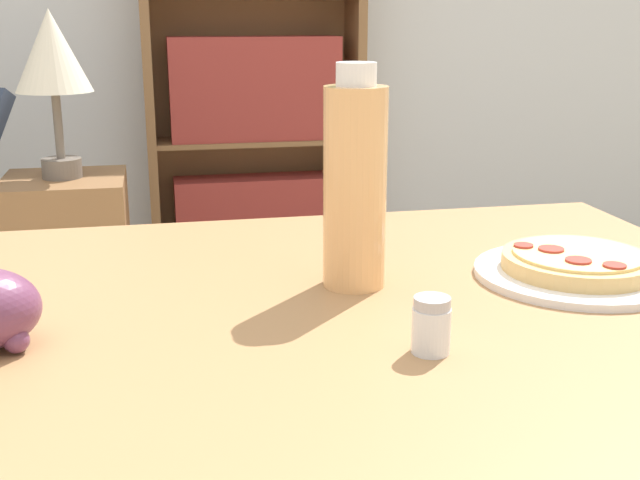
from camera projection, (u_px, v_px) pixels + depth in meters
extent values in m
cube|color=#A37549|center=(328.00, 332.00, 0.90)|extent=(1.13, 0.92, 0.03)
cylinder|color=#A37549|center=(550.00, 421.00, 1.48)|extent=(0.06, 0.06, 0.72)
cylinder|color=white|center=(576.00, 274.00, 1.03)|extent=(0.26, 0.26, 0.01)
cylinder|color=#DBB26B|center=(577.00, 262.00, 1.02)|extent=(0.19, 0.19, 0.02)
cylinder|color=#EACC7A|center=(578.00, 253.00, 1.02)|extent=(0.16, 0.16, 0.00)
cylinder|color=#A83328|center=(615.00, 265.00, 0.96)|extent=(0.03, 0.03, 0.00)
cylinder|color=#A83328|center=(578.00, 260.00, 0.98)|extent=(0.03, 0.03, 0.00)
cylinder|color=#A83328|center=(551.00, 249.00, 1.03)|extent=(0.03, 0.03, 0.00)
cylinder|color=#A83328|center=(523.00, 245.00, 1.04)|extent=(0.03, 0.03, 0.00)
sphere|color=#6B3856|center=(16.00, 340.00, 0.79)|extent=(0.03, 0.03, 0.03)
cylinder|color=#EFB270|center=(355.00, 189.00, 0.97)|extent=(0.08, 0.08, 0.25)
cylinder|color=white|center=(356.00, 74.00, 0.93)|extent=(0.05, 0.05, 0.03)
cylinder|color=white|center=(431.00, 330.00, 0.80)|extent=(0.04, 0.04, 0.05)
cylinder|color=#B7B7BC|center=(432.00, 303.00, 0.79)|extent=(0.04, 0.04, 0.01)
cube|color=brown|center=(148.00, 72.00, 3.11)|extent=(0.04, 0.25, 1.72)
cube|color=brown|center=(355.00, 69.00, 3.27)|extent=(0.04, 0.25, 1.72)
cube|color=brown|center=(250.00, 69.00, 3.30)|extent=(0.87, 0.01, 1.72)
cube|color=brown|center=(258.00, 271.00, 3.42)|extent=(0.79, 0.24, 0.02)
cube|color=#99332D|center=(258.00, 225.00, 3.34)|extent=(0.67, 0.18, 0.40)
cube|color=brown|center=(255.00, 141.00, 3.27)|extent=(0.79, 0.24, 0.02)
cube|color=#99332D|center=(255.00, 88.00, 3.19)|extent=(0.67, 0.18, 0.40)
cube|color=brown|center=(72.00, 284.00, 2.36)|extent=(0.34, 0.34, 0.63)
cylinder|color=#665B51|center=(62.00, 168.00, 2.26)|extent=(0.11, 0.11, 0.06)
cylinder|color=#665B51|center=(58.00, 125.00, 2.23)|extent=(0.02, 0.02, 0.18)
cone|color=beige|center=(51.00, 51.00, 2.17)|extent=(0.21, 0.21, 0.22)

